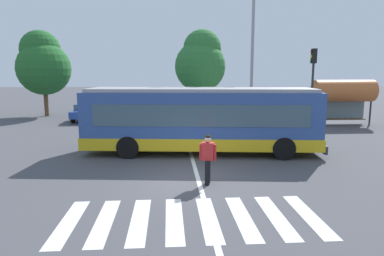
{
  "coord_description": "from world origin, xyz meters",
  "views": [
    {
      "loc": [
        -0.76,
        -11.57,
        3.77
      ],
      "look_at": [
        0.3,
        3.45,
        1.3
      ],
      "focal_mm": 31.73,
      "sensor_mm": 36.0,
      "label": 1
    }
  ],
  "objects_px": {
    "pedestrian_crossing_street": "(208,157)",
    "parked_car_silver": "(223,110)",
    "twin_arm_street_lamp": "(253,36)",
    "background_tree_left": "(43,63)",
    "parked_car_white": "(191,110)",
    "parked_car_blue": "(88,111)",
    "traffic_light_far_corner": "(313,77)",
    "background_tree_right": "(201,61)",
    "city_transit_bus": "(201,120)",
    "bus_stop_shelter": "(344,92)",
    "parked_car_teal": "(156,110)",
    "parked_car_black": "(124,111)"
  },
  "relations": [
    {
      "from": "parked_car_silver",
      "to": "background_tree_right",
      "type": "distance_m",
      "value": 6.1
    },
    {
      "from": "parked_car_black",
      "to": "parked_car_white",
      "type": "relative_size",
      "value": 1.0
    },
    {
      "from": "pedestrian_crossing_street",
      "to": "parked_car_silver",
      "type": "distance_m",
      "value": 16.16
    },
    {
      "from": "traffic_light_far_corner",
      "to": "background_tree_right",
      "type": "bearing_deg",
      "value": 120.12
    },
    {
      "from": "parked_car_teal",
      "to": "background_tree_right",
      "type": "bearing_deg",
      "value": 43.85
    },
    {
      "from": "parked_car_blue",
      "to": "bus_stop_shelter",
      "type": "bearing_deg",
      "value": -11.69
    },
    {
      "from": "city_transit_bus",
      "to": "parked_car_silver",
      "type": "bearing_deg",
      "value": 75.8
    },
    {
      "from": "background_tree_right",
      "to": "parked_car_white",
      "type": "bearing_deg",
      "value": -105.89
    },
    {
      "from": "twin_arm_street_lamp",
      "to": "background_tree_left",
      "type": "relative_size",
      "value": 1.38
    },
    {
      "from": "parked_car_white",
      "to": "pedestrian_crossing_street",
      "type": "bearing_deg",
      "value": -91.88
    },
    {
      "from": "parked_car_silver",
      "to": "bus_stop_shelter",
      "type": "xyz_separation_m",
      "value": [
        8.08,
        -3.55,
        1.65
      ]
    },
    {
      "from": "background_tree_left",
      "to": "city_transit_bus",
      "type": "bearing_deg",
      "value": -50.33
    },
    {
      "from": "parked_car_silver",
      "to": "traffic_light_far_corner",
      "type": "distance_m",
      "value": 8.11
    },
    {
      "from": "twin_arm_street_lamp",
      "to": "background_tree_right",
      "type": "height_order",
      "value": "twin_arm_street_lamp"
    },
    {
      "from": "parked_car_blue",
      "to": "parked_car_silver",
      "type": "relative_size",
      "value": 1.0
    },
    {
      "from": "bus_stop_shelter",
      "to": "twin_arm_street_lamp",
      "type": "relative_size",
      "value": 0.42
    },
    {
      "from": "city_transit_bus",
      "to": "twin_arm_street_lamp",
      "type": "xyz_separation_m",
      "value": [
        4.08,
        7.0,
        4.53
      ]
    },
    {
      "from": "city_transit_bus",
      "to": "background_tree_left",
      "type": "distance_m",
      "value": 19.37
    },
    {
      "from": "parked_car_black",
      "to": "background_tree_left",
      "type": "height_order",
      "value": "background_tree_left"
    },
    {
      "from": "background_tree_left",
      "to": "twin_arm_street_lamp",
      "type": "bearing_deg",
      "value": -25.39
    },
    {
      "from": "background_tree_right",
      "to": "twin_arm_street_lamp",
      "type": "bearing_deg",
      "value": -73.32
    },
    {
      "from": "pedestrian_crossing_street",
      "to": "parked_car_black",
      "type": "height_order",
      "value": "pedestrian_crossing_street"
    },
    {
      "from": "parked_car_white",
      "to": "parked_car_blue",
      "type": "bearing_deg",
      "value": 179.52
    },
    {
      "from": "traffic_light_far_corner",
      "to": "twin_arm_street_lamp",
      "type": "distance_m",
      "value": 4.69
    },
    {
      "from": "parked_car_teal",
      "to": "twin_arm_street_lamp",
      "type": "relative_size",
      "value": 0.45
    },
    {
      "from": "pedestrian_crossing_street",
      "to": "parked_car_silver",
      "type": "xyz_separation_m",
      "value": [
        3.07,
        15.86,
        -0.2
      ]
    },
    {
      "from": "parked_car_silver",
      "to": "city_transit_bus",
      "type": "bearing_deg",
      "value": -104.2
    },
    {
      "from": "parked_car_teal",
      "to": "background_tree_right",
      "type": "xyz_separation_m",
      "value": [
        4.0,
        3.85,
        4.0
      ]
    },
    {
      "from": "parked_car_black",
      "to": "background_tree_right",
      "type": "height_order",
      "value": "background_tree_right"
    },
    {
      "from": "bus_stop_shelter",
      "to": "twin_arm_street_lamp",
      "type": "distance_m",
      "value": 7.83
    },
    {
      "from": "city_transit_bus",
      "to": "traffic_light_far_corner",
      "type": "distance_m",
      "value": 9.37
    },
    {
      "from": "parked_car_silver",
      "to": "twin_arm_street_lamp",
      "type": "distance_m",
      "value": 6.96
    },
    {
      "from": "city_transit_bus",
      "to": "background_tree_right",
      "type": "height_order",
      "value": "background_tree_right"
    },
    {
      "from": "parked_car_teal",
      "to": "traffic_light_far_corner",
      "type": "height_order",
      "value": "traffic_light_far_corner"
    },
    {
      "from": "parked_car_blue",
      "to": "parked_car_teal",
      "type": "bearing_deg",
      "value": 2.05
    },
    {
      "from": "twin_arm_street_lamp",
      "to": "pedestrian_crossing_street",
      "type": "bearing_deg",
      "value": -110.36
    },
    {
      "from": "parked_car_silver",
      "to": "twin_arm_street_lamp",
      "type": "xyz_separation_m",
      "value": [
        1.22,
        -4.28,
        5.35
      ]
    },
    {
      "from": "twin_arm_street_lamp",
      "to": "city_transit_bus",
      "type": "bearing_deg",
      "value": -120.23
    },
    {
      "from": "traffic_light_far_corner",
      "to": "parked_car_blue",
      "type": "bearing_deg",
      "value": 157.5
    },
    {
      "from": "parked_car_blue",
      "to": "parked_car_white",
      "type": "distance_m",
      "value": 8.21
    },
    {
      "from": "parked_car_blue",
      "to": "bus_stop_shelter",
      "type": "relative_size",
      "value": 1.05
    },
    {
      "from": "twin_arm_street_lamp",
      "to": "background_tree_left",
      "type": "height_order",
      "value": "twin_arm_street_lamp"
    },
    {
      "from": "parked_car_white",
      "to": "background_tree_left",
      "type": "distance_m",
      "value": 13.47
    },
    {
      "from": "background_tree_left",
      "to": "parked_car_white",
      "type": "bearing_deg",
      "value": -14.2
    },
    {
      "from": "parked_car_black",
      "to": "background_tree_right",
      "type": "xyz_separation_m",
      "value": [
        6.56,
        4.11,
        4.0
      ]
    },
    {
      "from": "background_tree_right",
      "to": "parked_car_silver",
      "type": "bearing_deg",
      "value": -72.62
    },
    {
      "from": "parked_car_black",
      "to": "bus_stop_shelter",
      "type": "height_order",
      "value": "bus_stop_shelter"
    },
    {
      "from": "city_transit_bus",
      "to": "bus_stop_shelter",
      "type": "xyz_separation_m",
      "value": [
        10.94,
        7.73,
        0.83
      ]
    },
    {
      "from": "parked_car_white",
      "to": "bus_stop_shelter",
      "type": "relative_size",
      "value": 1.06
    },
    {
      "from": "parked_car_white",
      "to": "twin_arm_street_lamp",
      "type": "distance_m",
      "value": 7.98
    }
  ]
}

